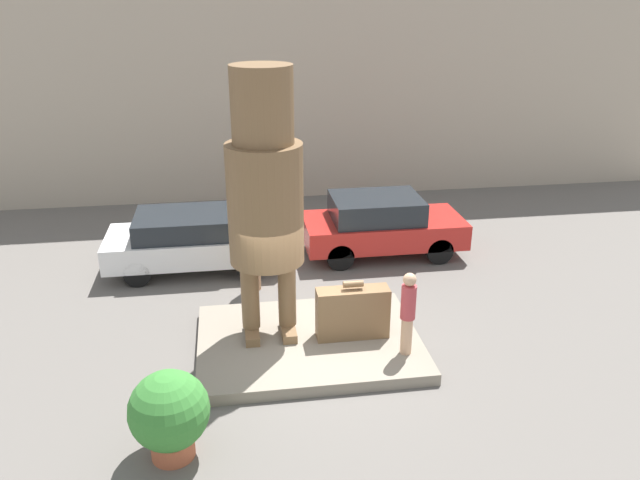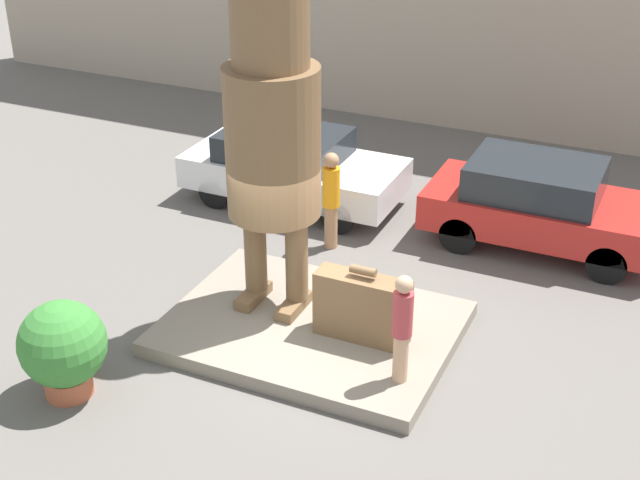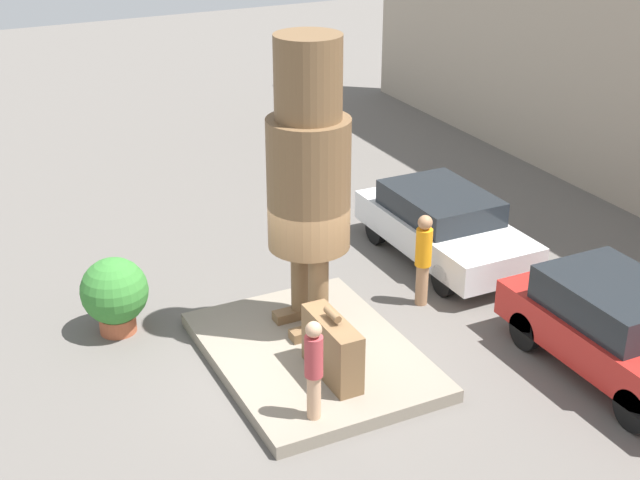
{
  "view_description": "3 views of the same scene",
  "coord_description": "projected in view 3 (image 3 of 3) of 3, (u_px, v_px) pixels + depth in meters",
  "views": [
    {
      "loc": [
        -1.34,
        -10.31,
        6.48
      ],
      "look_at": [
        0.2,
        -0.08,
        2.27
      ],
      "focal_mm": 35.0,
      "sensor_mm": 36.0,
      "label": 1
    },
    {
      "loc": [
        4.78,
        -10.15,
        7.53
      ],
      "look_at": [
        0.14,
        0.0,
        1.64
      ],
      "focal_mm": 50.0,
      "sensor_mm": 36.0,
      "label": 2
    },
    {
      "loc": [
        11.43,
        -5.5,
        8.16
      ],
      "look_at": [
        -0.23,
        0.26,
        2.09
      ],
      "focal_mm": 50.0,
      "sensor_mm": 36.0,
      "label": 3
    }
  ],
  "objects": [
    {
      "name": "pedestal",
      "position": [
        312.0,
        355.0,
        14.9
      ],
      "size": [
        4.23,
        3.18,
        0.23
      ],
      "color": "gray",
      "rests_on": "ground_plane"
    },
    {
      "name": "parked_car_red",
      "position": [
        618.0,
        327.0,
        14.32
      ],
      "size": [
        4.08,
        1.87,
        1.57
      ],
      "color": "#B2231E",
      "rests_on": "ground_plane"
    },
    {
      "name": "planter_pot",
      "position": [
        115.0,
        293.0,
        15.49
      ],
      "size": [
        1.18,
        1.18,
        1.4
      ],
      "color": "#AD5638",
      "rests_on": "ground_plane"
    },
    {
      "name": "worker_hivis",
      "position": [
        423.0,
        256.0,
        16.31
      ],
      "size": [
        0.31,
        0.31,
        1.8
      ],
      "color": "#A87A56",
      "rests_on": "ground_plane"
    },
    {
      "name": "tourist",
      "position": [
        314.0,
        366.0,
        12.78
      ],
      "size": [
        0.27,
        0.27,
        1.61
      ],
      "color": "tan",
      "rests_on": "pedestal"
    },
    {
      "name": "ground_plane",
      "position": [
        312.0,
        361.0,
        14.94
      ],
      "size": [
        60.0,
        60.0,
        0.0
      ],
      "primitive_type": "plane",
      "color": "#605B56"
    },
    {
      "name": "giant_suitcase",
      "position": [
        332.0,
        348.0,
        13.93
      ],
      "size": [
        1.38,
        0.41,
        1.17
      ],
      "color": "brown",
      "rests_on": "pedestal"
    },
    {
      "name": "statue_figure",
      "position": [
        309.0,
        165.0,
        14.3
      ],
      "size": [
        1.37,
        1.37,
        5.08
      ],
      "color": "brown",
      "rests_on": "pedestal"
    },
    {
      "name": "parked_car_white",
      "position": [
        443.0,
        224.0,
        18.17
      ],
      "size": [
        4.2,
        1.89,
        1.43
      ],
      "color": "silver",
      "rests_on": "ground_plane"
    }
  ]
}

